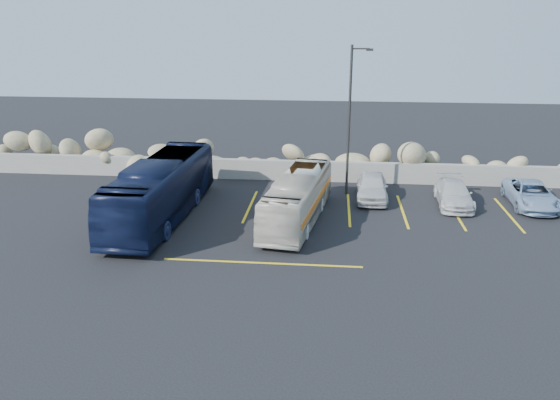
# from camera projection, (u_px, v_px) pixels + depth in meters

# --- Properties ---
(ground) EXTENTS (90.00, 90.00, 0.00)m
(ground) POSITION_uv_depth(u_px,v_px,m) (286.00, 266.00, 21.49)
(ground) COLOR black
(ground) RESTS_ON ground
(seawall) EXTENTS (60.00, 0.40, 1.20)m
(seawall) POSITION_uv_depth(u_px,v_px,m) (304.00, 171.00, 32.62)
(seawall) COLOR gray
(seawall) RESTS_ON ground
(riprap_pile) EXTENTS (54.00, 2.80, 2.60)m
(riprap_pile) POSITION_uv_depth(u_px,v_px,m) (305.00, 154.00, 33.53)
(riprap_pile) COLOR #988963
(riprap_pile) RESTS_ON ground
(parking_lines) EXTENTS (18.16, 9.36, 0.01)m
(parking_lines) POSITION_uv_depth(u_px,v_px,m) (392.00, 220.00, 26.31)
(parking_lines) COLOR yellow
(parking_lines) RESTS_ON ground
(lamppost) EXTENTS (1.14, 0.18, 8.00)m
(lamppost) POSITION_uv_depth(u_px,v_px,m) (350.00, 117.00, 28.84)
(lamppost) COLOR #302D2A
(lamppost) RESTS_ON ground
(vintage_bus) EXTENTS (3.12, 8.41, 2.29)m
(vintage_bus) POSITION_uv_depth(u_px,v_px,m) (298.00, 198.00, 25.92)
(vintage_bus) COLOR beige
(vintage_bus) RESTS_ON ground
(tour_coach) EXTENTS (2.82, 10.47, 2.89)m
(tour_coach) POSITION_uv_depth(u_px,v_px,m) (161.00, 189.00, 26.25)
(tour_coach) COLOR #101836
(tour_coach) RESTS_ON ground
(car_a) EXTENTS (1.80, 4.12, 1.38)m
(car_a) POSITION_uv_depth(u_px,v_px,m) (372.00, 187.00, 29.21)
(car_a) COLOR silver
(car_a) RESTS_ON ground
(car_c) EXTENTS (1.85, 4.20, 1.20)m
(car_c) POSITION_uv_depth(u_px,v_px,m) (454.00, 194.00, 28.33)
(car_c) COLOR silver
(car_c) RESTS_ON ground
(car_d) EXTENTS (2.26, 4.59, 1.25)m
(car_d) POSITION_uv_depth(u_px,v_px,m) (531.00, 194.00, 28.15)
(car_d) COLOR #8AA4C4
(car_d) RESTS_ON ground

